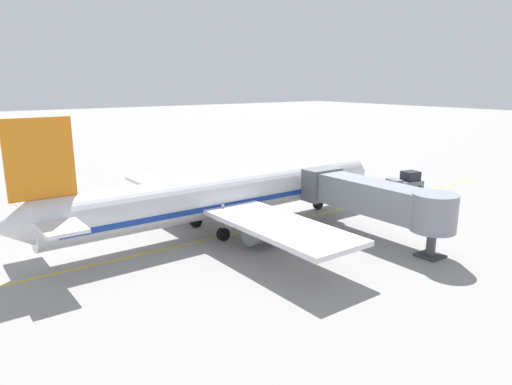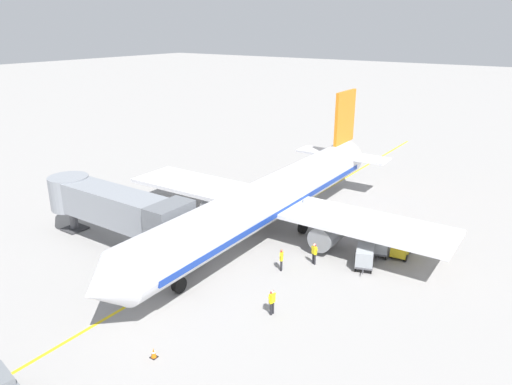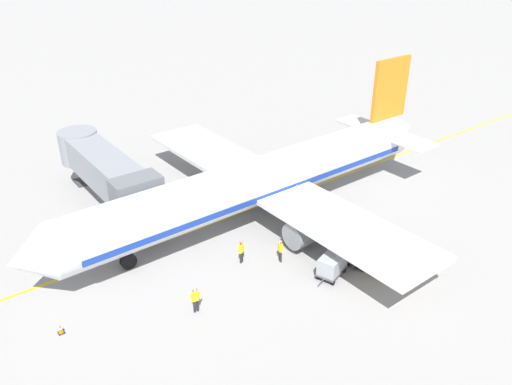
% 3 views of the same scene
% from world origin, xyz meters
% --- Properties ---
extents(ground_plane, '(400.00, 400.00, 0.00)m').
position_xyz_m(ground_plane, '(0.00, 0.00, 0.00)').
color(ground_plane, gray).
extents(gate_lead_in_line, '(0.24, 80.00, 0.01)m').
position_xyz_m(gate_lead_in_line, '(0.00, 0.00, 0.00)').
color(gate_lead_in_line, gold).
rests_on(gate_lead_in_line, ground).
extents(parked_airliner, '(30.08, 37.25, 10.63)m').
position_xyz_m(parked_airliner, '(-1.37, 1.20, 3.19)').
color(parked_airliner, silver).
rests_on(parked_airliner, ground).
extents(jet_bridge, '(14.62, 3.50, 4.98)m').
position_xyz_m(jet_bridge, '(7.56, 10.31, 3.46)').
color(jet_bridge, gray).
rests_on(jet_bridge, ground).
extents(baggage_tug_lead, '(1.49, 2.60, 1.62)m').
position_xyz_m(baggage_tug_lead, '(-12.09, -1.19, 0.71)').
color(baggage_tug_lead, gold).
rests_on(baggage_tug_lead, ground).
extents(baggage_cart_front, '(1.94, 2.97, 1.58)m').
position_xyz_m(baggage_cart_front, '(-10.49, 2.27, 0.95)').
color(baggage_cart_front, '#4C4C51').
rests_on(baggage_cart_front, ground).
extents(baggage_cart_second_in_train, '(1.94, 2.97, 1.58)m').
position_xyz_m(baggage_cart_second_in_train, '(-10.60, -0.43, 0.95)').
color(baggage_cart_second_in_train, '#4C4C51').
rests_on(baggage_cart_second_in_train, ground).
extents(ground_crew_wing_walker, '(0.39, 0.69, 1.69)m').
position_xyz_m(ground_crew_wing_walker, '(-5.65, 6.17, 0.95)').
color(ground_crew_wing_walker, '#232328').
rests_on(ground_crew_wing_walker, ground).
extents(ground_crew_loader, '(0.27, 0.73, 1.69)m').
position_xyz_m(ground_crew_loader, '(-8.16, 11.30, 0.95)').
color(ground_crew_loader, '#232328').
rests_on(ground_crew_loader, ground).
extents(ground_crew_marshaller, '(0.70, 0.37, 1.69)m').
position_xyz_m(ground_crew_marshaller, '(-7.16, 3.94, 0.95)').
color(ground_crew_marshaller, '#232328').
rests_on(ground_crew_marshaller, ground).
extents(safety_cone_nose_left, '(0.36, 0.36, 0.59)m').
position_xyz_m(safety_cone_nose_left, '(-5.13, 18.43, 0.29)').
color(safety_cone_nose_left, black).
rests_on(safety_cone_nose_left, ground).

